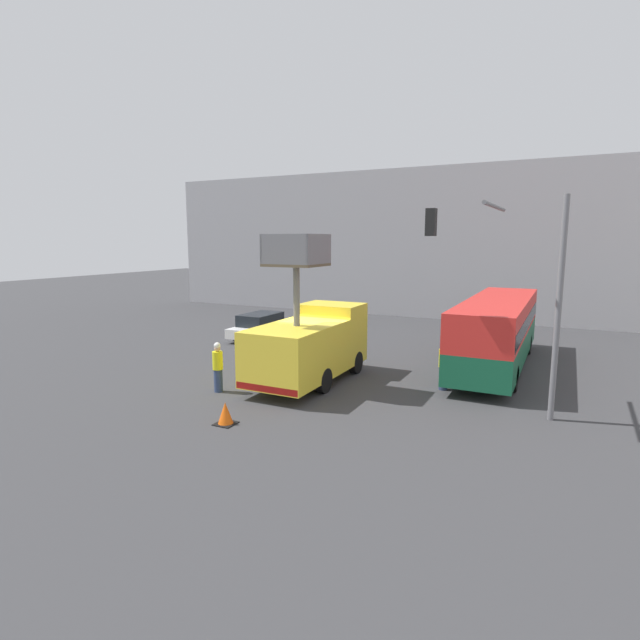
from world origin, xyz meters
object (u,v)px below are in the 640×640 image
Objects in this scene: road_worker_near_truck at (218,367)px; parked_car_curbside at (262,325)px; road_worker_directing at (444,365)px; utility_truck at (310,343)px; traffic_light_pole at (513,269)px; city_bus at (497,328)px; traffic_cone_near_truck at (225,414)px.

road_worker_near_truck reaches higher than parked_car_curbside.
road_worker_near_truck is at bearing -41.81° from road_worker_directing.
parked_car_curbside is (-11.57, 5.38, -0.22)m from road_worker_directing.
road_worker_directing is 12.76m from parked_car_curbside.
road_worker_near_truck is (-2.43, -2.67, -0.64)m from utility_truck.
city_bus is at bearing 100.07° from traffic_light_pole.
road_worker_directing is at bearing 103.56° from road_worker_near_truck.
parked_car_curbside is at bearing -95.08° from road_worker_directing.
city_bus reaches higher than traffic_cone_near_truck.
road_worker_near_truck is (-8.69, -8.37, -0.85)m from city_bus.
parked_car_curbside is (-6.62, 6.70, -0.84)m from utility_truck.
road_worker_directing is (7.39, 3.99, 0.02)m from road_worker_near_truck.
utility_truck is 1.31× the size of parked_car_curbside.
city_bus reaches higher than parked_car_curbside.
parked_car_curbside is at bearing -170.73° from road_worker_near_truck.
road_worker_directing is at bearing 150.16° from city_bus.
road_worker_directing is at bearing 144.83° from traffic_light_pole.
traffic_light_pole reaches higher than utility_truck.
traffic_cone_near_truck is at bearing -91.84° from utility_truck.
traffic_light_pole is (1.08, -6.06, 2.88)m from city_bus.
traffic_cone_near_truck is at bearing -18.19° from road_worker_directing.
road_worker_near_truck is 0.98× the size of road_worker_directing.
utility_truck is at bearing 119.04° from city_bus.
city_bus is at bearing 119.12° from road_worker_near_truck.
city_bus is 4.65m from road_worker_directing.
road_worker_directing is at bearing -24.92° from parked_car_curbside.
utility_truck is 7.97m from traffic_light_pole.
utility_truck is at bearing -55.26° from road_worker_directing.
city_bus is 5.81× the size of road_worker_directing.
road_worker_directing is 0.40× the size of parked_car_curbside.
parked_car_curbside reaches higher than traffic_cone_near_truck.
road_worker_near_truck is 10.26m from parked_car_curbside.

